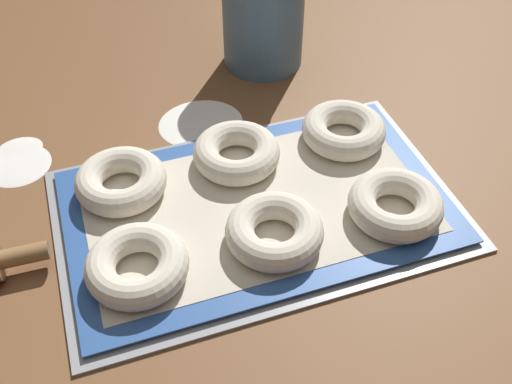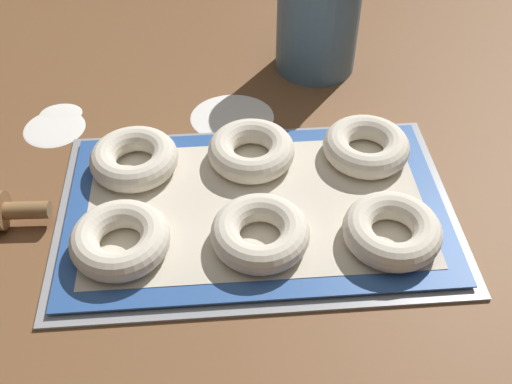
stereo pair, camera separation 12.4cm
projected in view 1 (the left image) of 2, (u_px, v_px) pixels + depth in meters
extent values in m
plane|color=brown|center=(257.00, 211.00, 0.71)|extent=(2.80, 2.80, 0.00)
cube|color=#93969B|center=(256.00, 206.00, 0.71)|extent=(0.46, 0.29, 0.01)
cube|color=#2D569E|center=(256.00, 203.00, 0.71)|extent=(0.44, 0.27, 0.00)
cube|color=beige|center=(256.00, 203.00, 0.71)|extent=(0.39, 0.22, 0.00)
torus|color=silver|center=(137.00, 265.00, 0.62)|extent=(0.11, 0.11, 0.03)
torus|color=silver|center=(276.00, 230.00, 0.65)|extent=(0.11, 0.11, 0.03)
torus|color=silver|center=(395.00, 204.00, 0.68)|extent=(0.11, 0.11, 0.03)
torus|color=silver|center=(121.00, 181.00, 0.71)|extent=(0.11, 0.11, 0.03)
torus|color=silver|center=(237.00, 152.00, 0.74)|extent=(0.11, 0.11, 0.03)
torus|color=silver|center=(344.00, 130.00, 0.77)|extent=(0.11, 0.11, 0.03)
cylinder|color=slate|center=(263.00, 12.00, 0.88)|extent=(0.12, 0.12, 0.17)
cylinder|color=olive|center=(25.00, 254.00, 0.63)|extent=(0.05, 0.02, 0.02)
ellipsoid|color=white|center=(18.00, 164.00, 0.76)|extent=(0.08, 0.08, 0.00)
ellipsoid|color=white|center=(201.00, 122.00, 0.82)|extent=(0.12, 0.11, 0.00)
ellipsoid|color=white|center=(19.00, 148.00, 0.79)|extent=(0.06, 0.05, 0.00)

